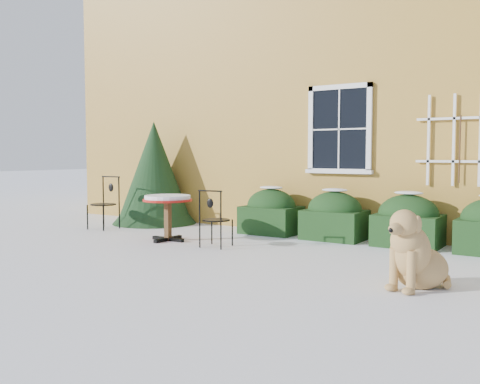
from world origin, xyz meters
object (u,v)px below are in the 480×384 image
Objects in this scene: patio_chair_near at (215,218)px; patio_chair_far at (105,203)px; bistro_table at (168,203)px; dog at (414,256)px; evergreen_shrub at (154,183)px.

patio_chair_near is 0.88× the size of patio_chair_far.
patio_chair_near is at bearing -4.03° from bistro_table.
bistro_table is 0.86× the size of dog.
patio_chair_near is 0.95× the size of dog.
patio_chair_far is (-0.25, -1.21, -0.36)m from evergreen_shrub.
patio_chair_far is at bearing 167.35° from bistro_table.
bistro_table is 0.81× the size of patio_chair_far.
patio_chair_near is 3.21m from patio_chair_far.
dog is at bearing 157.60° from patio_chair_near.
evergreen_shrub is 2.59× the size of bistro_table.
bistro_table is 0.91× the size of patio_chair_near.
patio_chair_near is 3.61m from dog.
patio_chair_far reaches higher than patio_chair_near.
patio_chair_far is at bearing -16.18° from patio_chair_near.
evergreen_shrub is 3.42m from patio_chair_near.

